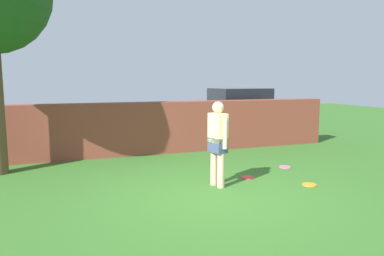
{
  "coord_description": "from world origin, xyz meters",
  "views": [
    {
      "loc": [
        -2.49,
        -5.47,
        2.01
      ],
      "look_at": [
        0.14,
        1.66,
        1.0
      ],
      "focal_mm": 33.55,
      "sensor_mm": 36.0,
      "label": 1
    }
  ],
  "objects_px": {
    "frisbee_orange": "(309,185)",
    "frisbee_pink": "(285,167)",
    "frisbee_red": "(248,177)",
    "person": "(218,140)",
    "car": "(240,111)"
  },
  "relations": [
    {
      "from": "car",
      "to": "frisbee_pink",
      "type": "distance_m",
      "value": 5.3
    },
    {
      "from": "frisbee_orange",
      "to": "frisbee_pink",
      "type": "relative_size",
      "value": 1.0
    },
    {
      "from": "frisbee_red",
      "to": "car",
      "type": "bearing_deg",
      "value": 63.95
    },
    {
      "from": "frisbee_red",
      "to": "person",
      "type": "bearing_deg",
      "value": -159.73
    },
    {
      "from": "frisbee_pink",
      "to": "frisbee_red",
      "type": "relative_size",
      "value": 1.0
    },
    {
      "from": "frisbee_orange",
      "to": "frisbee_red",
      "type": "relative_size",
      "value": 1.0
    },
    {
      "from": "car",
      "to": "frisbee_red",
      "type": "relative_size",
      "value": 15.86
    },
    {
      "from": "frisbee_orange",
      "to": "car",
      "type": "bearing_deg",
      "value": 73.97
    },
    {
      "from": "frisbee_orange",
      "to": "frisbee_pink",
      "type": "bearing_deg",
      "value": 73.87
    },
    {
      "from": "person",
      "to": "frisbee_pink",
      "type": "height_order",
      "value": "person"
    },
    {
      "from": "person",
      "to": "frisbee_orange",
      "type": "relative_size",
      "value": 6.0
    },
    {
      "from": "frisbee_orange",
      "to": "frisbee_pink",
      "type": "xyz_separation_m",
      "value": [
        0.4,
        1.38,
        0.0
      ]
    },
    {
      "from": "person",
      "to": "frisbee_pink",
      "type": "distance_m",
      "value": 2.41
    },
    {
      "from": "person",
      "to": "frisbee_pink",
      "type": "relative_size",
      "value": 6.0
    },
    {
      "from": "frisbee_pink",
      "to": "frisbee_red",
      "type": "xyz_separation_m",
      "value": [
        -1.26,
        -0.5,
        0.0
      ]
    }
  ]
}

